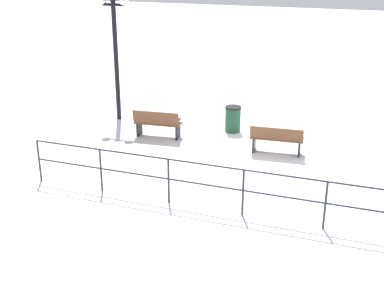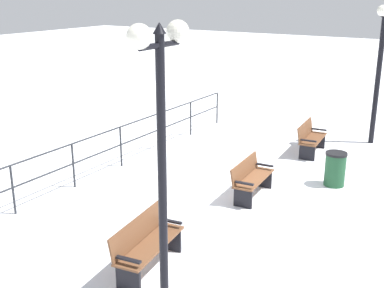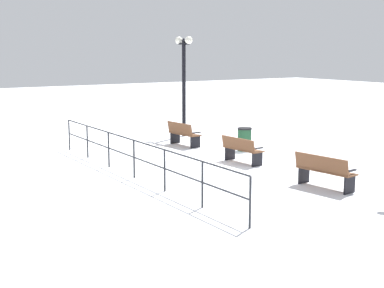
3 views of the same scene
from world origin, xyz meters
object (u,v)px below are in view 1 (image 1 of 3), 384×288
at_px(trash_bin, 233,119).
at_px(bench_second, 277,139).
at_px(lamppost_middle, 115,37).
at_px(bench_third, 158,123).

bearing_deg(trash_bin, bench_second, -130.30).
height_order(bench_second, lamppost_middle, lamppost_middle).
xyz_separation_m(bench_third, lamppost_middle, (1.29, 2.03, 2.40)).
xyz_separation_m(lamppost_middle, trash_bin, (0.06, -4.11, -2.44)).
bearing_deg(lamppost_middle, trash_bin, -89.11).
bearing_deg(bench_third, trash_bin, -62.41).
xyz_separation_m(bench_second, lamppost_middle, (1.39, 5.82, 2.41)).
bearing_deg(bench_third, lamppost_middle, 52.29).
bearing_deg(lamppost_middle, bench_third, -122.29).
bearing_deg(bench_second, bench_third, 84.03).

